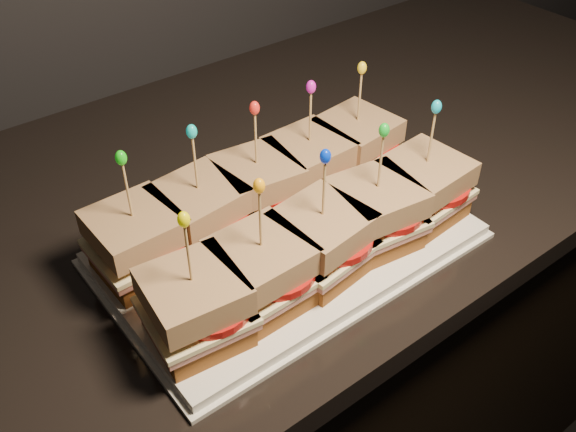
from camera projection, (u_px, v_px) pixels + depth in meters
platter at (288, 245)px, 0.79m from camera, size 0.43×0.27×0.02m
platter_rim at (288, 249)px, 0.79m from camera, size 0.44×0.28×0.01m
sandwich_0_bread_bot at (141, 261)px, 0.74m from camera, size 0.09×0.09×0.03m
sandwich_0_ham at (139, 250)px, 0.73m from camera, size 0.10×0.10×0.01m
sandwich_0_cheese at (138, 246)px, 0.72m from camera, size 0.10×0.10×0.01m
sandwich_0_tomato at (149, 239)px, 0.72m from camera, size 0.09×0.09×0.01m
sandwich_0_bread_top at (135, 227)px, 0.70m from camera, size 0.09×0.09×0.03m
sandwich_0_pick at (128, 193)px, 0.67m from camera, size 0.00×0.00×0.09m
sandwich_0_frill at (121, 158)px, 0.65m from camera, size 0.01×0.01×0.02m
sandwich_1_bread_bot at (203, 232)px, 0.77m from camera, size 0.10×0.10×0.03m
sandwich_1_ham at (202, 222)px, 0.76m from camera, size 0.11×0.11×0.01m
sandwich_1_cheese at (201, 217)px, 0.76m from camera, size 0.11×0.11×0.01m
sandwich_1_tomato at (212, 211)px, 0.76m from camera, size 0.09×0.09×0.01m
sandwich_1_bread_top at (199, 199)px, 0.74m from camera, size 0.10×0.10×0.03m
sandwich_1_pick at (195, 166)px, 0.71m from camera, size 0.00×0.00×0.09m
sandwich_1_frill at (192, 131)px, 0.69m from camera, size 0.01×0.01×0.02m
sandwich_2_bread_bot at (258, 207)px, 0.81m from camera, size 0.10×0.10×0.03m
sandwich_2_ham at (258, 196)px, 0.80m from camera, size 0.11×0.11×0.01m
sandwich_2_cheese at (258, 192)px, 0.80m from camera, size 0.11×0.11×0.01m
sandwich_2_tomato at (268, 186)px, 0.80m from camera, size 0.09×0.09×0.01m
sandwich_2_bread_top at (257, 174)px, 0.78m from camera, size 0.10×0.10×0.03m
sandwich_2_pick at (256, 142)px, 0.75m from camera, size 0.00×0.00×0.09m
sandwich_2_frill at (255, 108)px, 0.72m from camera, size 0.01×0.01×0.02m
sandwich_3_bread_bot at (309, 183)px, 0.85m from camera, size 0.09×0.09×0.03m
sandwich_3_ham at (309, 173)px, 0.84m from camera, size 0.10×0.10×0.01m
sandwich_3_cheese at (309, 169)px, 0.84m from camera, size 0.10×0.10×0.01m
sandwich_3_tomato at (319, 163)px, 0.84m from camera, size 0.09×0.09×0.01m
sandwich_3_bread_top at (309, 151)px, 0.82m from camera, size 0.09×0.09×0.03m
sandwich_3_pick at (310, 120)px, 0.79m from camera, size 0.00×0.00×0.09m
sandwich_3_frill at (311, 87)px, 0.76m from camera, size 0.01×0.01×0.02m
sandwich_4_bread_bot at (355, 162)px, 0.89m from camera, size 0.10×0.10×0.03m
sandwich_4_ham at (355, 152)px, 0.88m from camera, size 0.11×0.11×0.01m
sandwich_4_cheese at (356, 148)px, 0.88m from camera, size 0.11×0.11×0.01m
sandwich_4_tomato at (366, 142)px, 0.87m from camera, size 0.09×0.09×0.01m
sandwich_4_bread_top at (357, 130)px, 0.86m from camera, size 0.10×0.10×0.03m
sandwich_4_pick at (360, 100)px, 0.83m from camera, size 0.00×0.00×0.09m
sandwich_4_frill at (362, 68)px, 0.80m from camera, size 0.01×0.01×0.02m
sandwich_5_bread_bot at (198, 326)px, 0.66m from camera, size 0.10×0.10×0.03m
sandwich_5_ham at (196, 315)px, 0.65m from camera, size 0.11×0.11×0.01m
sandwich_5_cheese at (196, 310)px, 0.64m from camera, size 0.11×0.11×0.01m
sandwich_5_tomato at (209, 303)px, 0.64m from camera, size 0.09×0.09×0.01m
sandwich_5_bread_top at (193, 291)px, 0.63m from camera, size 0.10×0.10×0.03m
sandwich_5_pick at (189, 257)px, 0.60m from camera, size 0.00×0.00×0.09m
sandwich_5_frill at (184, 220)px, 0.57m from camera, size 0.01×0.01×0.02m
sandwich_6_bread_bot at (263, 291)px, 0.70m from camera, size 0.09×0.09×0.03m
sandwich_6_ham at (262, 280)px, 0.69m from camera, size 0.10×0.10×0.01m
sandwich_6_cheese at (262, 275)px, 0.68m from camera, size 0.10×0.10×0.01m
sandwich_6_tomato at (275, 269)px, 0.68m from camera, size 0.09×0.09×0.01m
sandwich_6_bread_top at (262, 256)px, 0.67m from camera, size 0.09×0.09×0.03m
sandwich_6_pick at (260, 222)px, 0.64m from camera, size 0.00×0.00×0.09m
sandwich_6_frill at (259, 186)px, 0.61m from camera, size 0.01×0.01×0.02m
sandwich_7_bread_bot at (321, 259)px, 0.74m from camera, size 0.10×0.10×0.03m
sandwich_7_ham at (321, 249)px, 0.73m from camera, size 0.11×0.11×0.01m
sandwich_7_cheese at (322, 244)px, 0.72m from camera, size 0.11×0.11×0.01m
sandwich_7_tomato at (333, 237)px, 0.72m from camera, size 0.09×0.09×0.01m
sandwich_7_bread_top at (322, 225)px, 0.71m from camera, size 0.10×0.10×0.03m
sandwich_7_pick at (324, 192)px, 0.68m from camera, size 0.00×0.00×0.09m
sandwich_7_frill at (325, 156)px, 0.65m from camera, size 0.01×0.01×0.02m
sandwich_8_bread_bot at (373, 231)px, 0.78m from camera, size 0.10×0.10×0.03m
sandwich_8_ham at (374, 220)px, 0.77m from camera, size 0.11×0.11×0.01m
sandwich_8_cheese at (375, 216)px, 0.76m from camera, size 0.11×0.11×0.01m
sandwich_8_tomato at (386, 210)px, 0.76m from camera, size 0.09×0.09×0.01m
sandwich_8_bread_top at (377, 197)px, 0.74m from camera, size 0.10×0.10×0.03m
sandwich_8_pick at (380, 165)px, 0.72m from camera, size 0.00×0.00×0.09m
sandwich_8_frill at (384, 130)px, 0.69m from camera, size 0.01×0.01×0.02m
sandwich_9_bread_bot at (420, 205)px, 0.82m from camera, size 0.10×0.10×0.03m
sandwich_9_ham at (422, 195)px, 0.81m from camera, size 0.11×0.10×0.01m
sandwich_9_cheese at (423, 190)px, 0.80m from camera, size 0.11×0.11×0.01m
sandwich_9_tomato at (434, 184)px, 0.80m from camera, size 0.09×0.09×0.01m
sandwich_9_bread_top at (426, 172)px, 0.78m from camera, size 0.10×0.10×0.03m
sandwich_9_pick at (431, 140)px, 0.76m from camera, size 0.00×0.00×0.09m
sandwich_9_frill at (437, 107)px, 0.73m from camera, size 0.01×0.01×0.02m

